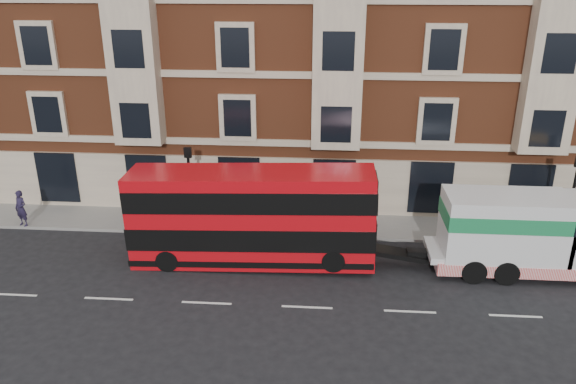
# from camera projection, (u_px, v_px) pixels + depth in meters

# --- Properties ---
(ground) EXTENTS (120.00, 120.00, 0.00)m
(ground) POSITION_uv_depth(u_px,v_px,m) (307.00, 307.00, 22.02)
(ground) COLOR black
(ground) RESTS_ON ground
(sidewalk) EXTENTS (90.00, 3.00, 0.15)m
(sidewalk) POSITION_uv_depth(u_px,v_px,m) (313.00, 225.00, 28.94)
(sidewalk) COLOR slate
(sidewalk) RESTS_ON ground
(victorian_terrace) EXTENTS (45.00, 12.00, 20.40)m
(victorian_terrace) POSITION_uv_depth(u_px,v_px,m) (329.00, 12.00, 32.15)
(victorian_terrace) COLOR brown
(victorian_terrace) RESTS_ON ground
(lamp_post_west) EXTENTS (0.35, 0.15, 4.35)m
(lamp_post_west) POSITION_uv_depth(u_px,v_px,m) (190.00, 183.00, 27.20)
(lamp_post_west) COLOR black
(lamp_post_west) RESTS_ON sidewalk
(lamp_post_east) EXTENTS (0.35, 0.15, 4.35)m
(lamp_post_east) POSITION_uv_depth(u_px,v_px,m) (573.00, 194.00, 25.93)
(lamp_post_east) COLOR black
(lamp_post_east) RESTS_ON sidewalk
(double_decker_bus) EXTENTS (10.71, 2.46, 4.34)m
(double_decker_bus) POSITION_uv_depth(u_px,v_px,m) (252.00, 215.00, 24.60)
(double_decker_bus) COLOR red
(double_decker_bus) RESTS_ON ground
(tow_truck) EXTENTS (8.58, 2.53, 3.57)m
(tow_truck) POSITION_uv_depth(u_px,v_px,m) (532.00, 233.00, 23.90)
(tow_truck) COLOR silver
(tow_truck) RESTS_ON ground
(pedestrian) EXTENTS (0.80, 0.65, 1.88)m
(pedestrian) POSITION_uv_depth(u_px,v_px,m) (21.00, 208.00, 28.35)
(pedestrian) COLOR #1F1932
(pedestrian) RESTS_ON sidewalk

